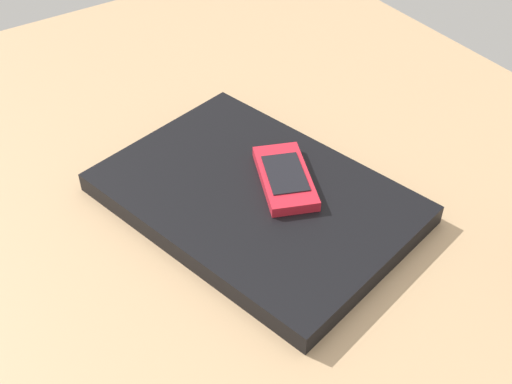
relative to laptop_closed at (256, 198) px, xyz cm
name	(u,v)px	position (x,y,z in cm)	size (l,w,h in cm)	color
desk_surface	(321,222)	(4.75, 5.42, -2.62)	(120.00, 80.00, 3.00)	tan
laptop_closed	(256,198)	(0.00, 0.00, 0.00)	(32.26, 22.50, 2.25)	black
cell_phone_on_laptop	(285,177)	(0.60, 3.36, 1.74)	(11.66, 8.77, 1.31)	red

